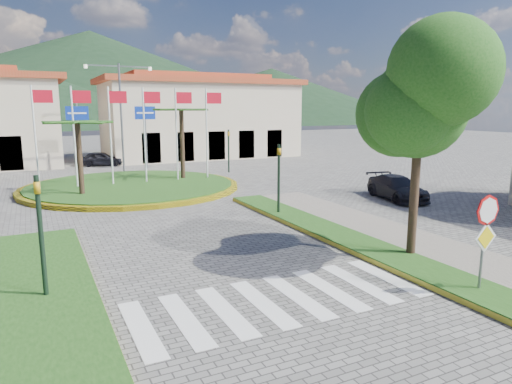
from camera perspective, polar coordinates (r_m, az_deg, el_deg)
name	(u,v)px	position (r m, az deg, el deg)	size (l,w,h in m)	color
sidewalk_right	(506,284)	(14.29, 28.80, -10.08)	(4.00, 28.00, 0.15)	gray
verge_right	(476,292)	(13.37, 25.78, -11.15)	(1.60, 28.00, 0.18)	#1A4313
crosswalk	(276,300)	(11.83, 2.56, -13.33)	(8.00, 3.00, 0.01)	silver
roundabout_island	(132,186)	(28.34, -15.24, 0.74)	(12.70, 12.70, 6.00)	yellow
stop_sign	(486,228)	(12.93, 26.78, -4.03)	(0.80, 0.11, 2.65)	slate
deciduous_tree	(421,95)	(15.01, 19.88, 11.38)	(3.60, 3.60, 6.80)	black
traffic_light_left	(40,226)	(12.30, -25.36, -3.89)	(0.15, 0.18, 3.20)	black
traffic_light_right	(279,173)	(20.20, 2.87, 2.38)	(0.15, 0.18, 3.20)	black
traffic_light_far	(229,147)	(34.26, -3.44, 5.69)	(0.18, 0.15, 3.20)	black
direction_sign_west	(78,125)	(36.60, -21.37, 7.80)	(1.60, 0.14, 5.20)	slate
direction_sign_east	(145,124)	(37.38, -13.65, 8.25)	(1.60, 0.14, 5.20)	slate
street_lamp_centre	(121,112)	(36.02, -16.52, 9.59)	(4.80, 0.16, 8.00)	slate
building_right	(200,117)	(46.07, -7.03, 9.29)	(19.08, 9.54, 8.05)	beige
hill_far_mid	(92,77)	(167.02, -19.81, 13.36)	(180.00, 180.00, 30.00)	black
hill_far_east	(272,95)	(159.41, 1.95, 11.96)	(120.00, 120.00, 18.00)	black
hill_near_back	(6,95)	(135.59, -28.80, 10.55)	(110.00, 110.00, 16.00)	black
car_dark_a	(101,159)	(40.32, -18.78, 3.97)	(1.44, 3.57, 1.22)	black
car_dark_b	(155,153)	(43.69, -12.55, 4.78)	(1.37, 3.92, 1.29)	black
car_side_right	(397,188)	(25.30, 17.20, 0.53)	(1.74, 4.28, 1.24)	black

